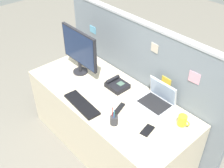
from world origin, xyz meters
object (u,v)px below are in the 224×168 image
Objects in this scene: keyboard_main at (82,104)px; tv_remote at (119,109)px; coffee_mug at (182,120)px; cell_phone_black_slab at (147,130)px; desktop_monitor at (79,49)px; computer_mouse_right_hand at (146,151)px; laptop at (157,99)px; desk_phone at (117,85)px; pen_cup at (114,120)px.

tv_remote is (0.29, 0.22, -0.00)m from keyboard_main.
tv_remote is at bearing 41.73° from keyboard_main.
coffee_mug reaches higher than tv_remote.
cell_phone_black_slab is at bearing -19.72° from tv_remote.
cell_phone_black_slab is at bearing -5.76° from desktop_monitor.
laptop is at bearing 120.22° from computer_mouse_right_hand.
desktop_monitor is 0.64m from keyboard_main.
desktop_monitor is at bearing 162.31° from cell_phone_black_slab.
laptop is 0.38m from tv_remote.
keyboard_main is at bearing -35.90° from desktop_monitor.
coffee_mug is at bearing 4.38° from desk_phone.
laptop reaches higher than tv_remote.
desktop_monitor is at bearing 162.44° from pen_cup.
desktop_monitor reaches higher than laptop.
desktop_monitor is 0.56m from desk_phone.
keyboard_main is 0.40m from pen_cup.
coffee_mug is at bearing 9.05° from tv_remote.
laptop is at bearing 53.88° from keyboard_main.
cell_phone_black_slab is (0.63, -0.22, -0.02)m from desk_phone.
computer_mouse_right_hand is (0.80, 0.04, 0.01)m from keyboard_main.
desk_phone is 0.35m from tv_remote.
pen_cup reaches higher than keyboard_main.
desk_phone is at bearing -175.62° from coffee_mug.
laptop is at bearing 81.67° from pen_cup.
desk_phone is 0.53m from pen_cup.
desk_phone is at bearing 91.69° from keyboard_main.
cell_phone_black_slab is 1.19× the size of coffee_mug.
tv_remote is (-0.18, -0.33, -0.04)m from laptop.
keyboard_main is (0.46, -0.34, -0.28)m from desktop_monitor.
cell_phone_black_slab is at bearing 126.26° from computer_mouse_right_hand.
coffee_mug is (0.80, 0.50, 0.04)m from keyboard_main.
coffee_mug is (0.34, -0.05, -0.00)m from laptop.
desktop_monitor is 3.24× the size of tv_remote.
keyboard_main is at bearing -161.69° from tv_remote.
laptop is 1.71× the size of pen_cup.
laptop is 2.68× the size of coffee_mug.
tv_remote is (-0.36, -0.00, 0.01)m from cell_phone_black_slab.
coffee_mug reaches higher than computer_mouse_right_hand.
coffee_mug reaches higher than desk_phone.
coffee_mug is (0.15, 0.28, 0.05)m from cell_phone_black_slab.
desk_phone reaches higher than cell_phone_black_slab.
cell_phone_black_slab is (0.25, 0.16, -0.04)m from pen_cup.
computer_mouse_right_hand is 0.54× the size of pen_cup.
computer_mouse_right_hand is 0.47m from coffee_mug.
desk_phone is (-0.45, -0.11, -0.02)m from laptop.
computer_mouse_right_hand is at bearing -63.16° from cell_phone_black_slab.
tv_remote is at bearing -118.06° from laptop.
pen_cup is at bearing -17.56° from desktop_monitor.
tv_remote is 1.44× the size of coffee_mug.
desktop_monitor is 1.32m from computer_mouse_right_hand.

